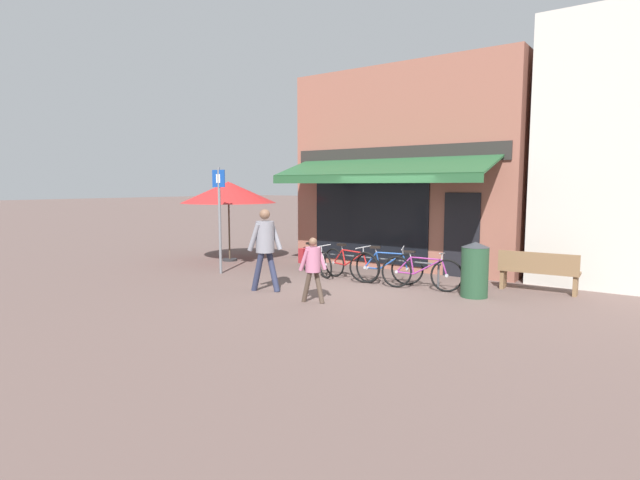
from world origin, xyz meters
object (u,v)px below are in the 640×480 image
object	(u,v)px
bicycle_red	(350,264)
cafe_parasol	(228,192)
bicycle_blue	(386,267)
pedestrian_child	(312,262)
litter_bin	(475,269)
bicycle_purple	(421,272)
pedestrian_adult	(265,242)
park_bench	(538,271)
bicycle_silver	(315,261)
parking_sign	(219,210)

from	to	relation	value
bicycle_red	cafe_parasol	size ratio (longest dim) A/B	0.64
bicycle_blue	cafe_parasol	size ratio (longest dim) A/B	0.58
pedestrian_child	litter_bin	distance (m)	3.36
bicycle_purple	pedestrian_child	bearing A→B (deg)	-127.18
pedestrian_adult	park_bench	world-z (taller)	pedestrian_adult
bicycle_silver	bicycle_purple	distance (m)	2.91
bicycle_purple	parking_sign	world-z (taller)	parking_sign
bicycle_blue	bicycle_purple	bearing A→B (deg)	-25.69
litter_bin	park_bench	world-z (taller)	litter_bin
bicycle_red	pedestrian_child	distance (m)	2.55
bicycle_blue	litter_bin	distance (m)	2.12
litter_bin	pedestrian_adult	bearing A→B (deg)	-151.47
bicycle_blue	litter_bin	xyz separation A→B (m)	(2.11, -0.12, 0.17)
pedestrian_child	park_bench	distance (m)	4.92
bicycle_blue	pedestrian_adult	world-z (taller)	pedestrian_adult
bicycle_blue	park_bench	xyz separation A→B (m)	(3.06, 1.13, 0.07)
parking_sign	litter_bin	bearing A→B (deg)	10.25
bicycle_silver	park_bench	size ratio (longest dim) A/B	0.97
bicycle_red	pedestrian_adult	distance (m)	2.41
parking_sign	bicycle_purple	bearing A→B (deg)	13.07
cafe_parasol	parking_sign	bearing A→B (deg)	-49.98
bicycle_red	pedestrian_child	world-z (taller)	pedestrian_child
bicycle_purple	pedestrian_adult	world-z (taller)	pedestrian_adult
litter_bin	bicycle_silver	bearing A→B (deg)	178.63
bicycle_silver	pedestrian_adult	xyz separation A→B (m)	(0.27, -2.19, 0.71)
pedestrian_adult	litter_bin	bearing A→B (deg)	32.54
bicycle_blue	cafe_parasol	xyz separation A→B (m)	(-5.57, 0.44, 1.67)
pedestrian_adult	cafe_parasol	distance (m)	4.77
pedestrian_child	cafe_parasol	distance (m)	6.15
bicycle_purple	parking_sign	distance (m)	5.36
litter_bin	cafe_parasol	xyz separation A→B (m)	(-7.68, 0.56, 1.50)
bicycle_silver	park_bench	xyz separation A→B (m)	(5.06, 1.15, 0.10)
bicycle_silver	pedestrian_adult	world-z (taller)	pedestrian_adult
bicycle_silver	bicycle_purple	bearing A→B (deg)	26.36
pedestrian_adult	litter_bin	xyz separation A→B (m)	(3.84, 2.09, -0.51)
bicycle_silver	bicycle_blue	bearing A→B (deg)	28.11
bicycle_red	pedestrian_child	xyz separation A→B (m)	(0.66, -2.43, 0.41)
bicycle_red	bicycle_purple	bearing A→B (deg)	10.15
litter_bin	parking_sign	world-z (taller)	parking_sign
litter_bin	pedestrian_child	bearing A→B (deg)	-135.84
bicycle_red	parking_sign	xyz separation A→B (m)	(-3.20, -1.22, 1.27)
parking_sign	park_bench	bearing A→B (deg)	18.26
bicycle_blue	pedestrian_child	bearing A→B (deg)	-117.64
park_bench	pedestrian_adult	bearing A→B (deg)	-148.45
bicycle_red	bicycle_blue	distance (m)	0.95
bicycle_red	bicycle_blue	xyz separation A→B (m)	(0.95, 0.03, 0.01)
pedestrian_adult	litter_bin	world-z (taller)	pedestrian_adult
pedestrian_adult	pedestrian_child	bearing A→B (deg)	-5.84
bicycle_purple	park_bench	xyz separation A→B (m)	(2.15, 1.20, 0.08)
pedestrian_adult	pedestrian_child	distance (m)	1.48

